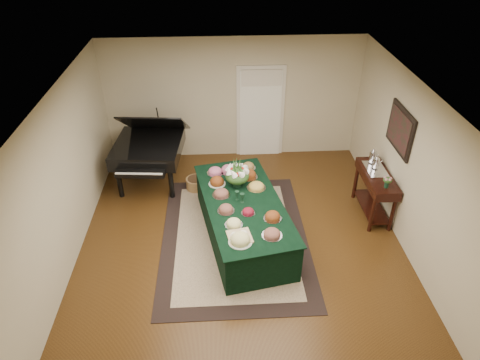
{
  "coord_description": "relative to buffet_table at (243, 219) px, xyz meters",
  "views": [
    {
      "loc": [
        -0.34,
        -5.65,
        5.03
      ],
      "look_at": [
        0.0,
        0.3,
        1.05
      ],
      "focal_mm": 32.0,
      "sensor_mm": 36.0,
      "label": 1
    }
  ],
  "objects": [
    {
      "name": "grand_piano",
      "position": [
        -1.79,
        1.82,
        0.43
      ],
      "size": [
        1.53,
        1.68,
        1.64
      ],
      "color": "black",
      "rests_on": "ground"
    },
    {
      "name": "kitchen_doorway",
      "position": [
        0.56,
        2.87,
        0.65
      ],
      "size": [
        1.05,
        0.07,
        2.1
      ],
      "color": "silver",
      "rests_on": "ground"
    },
    {
      "name": "floral_centerpiece",
      "position": [
        -0.07,
        0.49,
        0.62
      ],
      "size": [
        0.43,
        0.43,
        0.43
      ],
      "color": "black",
      "rests_on": "buffet_table"
    },
    {
      "name": "food_platters",
      "position": [
        -0.05,
        0.09,
        0.42
      ],
      "size": [
        1.2,
        2.37,
        0.12
      ],
      "color": "silver",
      "rests_on": "buffet_table"
    },
    {
      "name": "wicker_basket",
      "position": [
        -0.88,
        1.5,
        -0.25
      ],
      "size": [
        0.39,
        0.39,
        0.24
      ],
      "primitive_type": "cylinder",
      "color": "olive",
      "rests_on": "ground"
    },
    {
      "name": "area_rug",
      "position": [
        -0.15,
        -0.04,
        -0.37
      ],
      "size": [
        2.53,
        3.54,
        0.01
      ],
      "color": "black",
      "rests_on": "ground"
    },
    {
      "name": "cutting_board",
      "position": [
        -0.11,
        -0.88,
        0.4
      ],
      "size": [
        0.41,
        0.41,
        0.1
      ],
      "color": "tan",
      "rests_on": "buffet_table"
    },
    {
      "name": "tea_service",
      "position": [
        2.45,
        0.77,
        0.62
      ],
      "size": [
        0.34,
        0.58,
        0.3
      ],
      "color": "silver",
      "rests_on": "mahogany_sideboard"
    },
    {
      "name": "wall_painting",
      "position": [
        2.67,
        0.51,
        1.37
      ],
      "size": [
        0.05,
        0.95,
        0.75
      ],
      "color": "black",
      "rests_on": "ground"
    },
    {
      "name": "ground",
      "position": [
        -0.04,
        -0.1,
        -0.38
      ],
      "size": [
        6.0,
        6.0,
        0.0
      ],
      "primitive_type": "plane",
      "color": "black",
      "rests_on": "ground"
    },
    {
      "name": "pink_bouquet",
      "position": [
        2.45,
        0.1,
        0.64
      ],
      "size": [
        0.17,
        0.17,
        0.22
      ],
      "color": "black",
      "rests_on": "mahogany_sideboard"
    },
    {
      "name": "buffet_table",
      "position": [
        0.0,
        0.0,
        0.0
      ],
      "size": [
        1.72,
        2.84,
        0.74
      ],
      "color": "black",
      "rests_on": "ground"
    },
    {
      "name": "green_goblets",
      "position": [
        -0.06,
        0.02,
        0.46
      ],
      "size": [
        0.16,
        0.15,
        0.18
      ],
      "color": "black",
      "rests_on": "buffet_table"
    },
    {
      "name": "mahogany_sideboard",
      "position": [
        2.45,
        0.51,
        0.3
      ],
      "size": [
        0.45,
        1.22,
        0.87
      ],
      "color": "black",
      "rests_on": "ground"
    }
  ]
}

